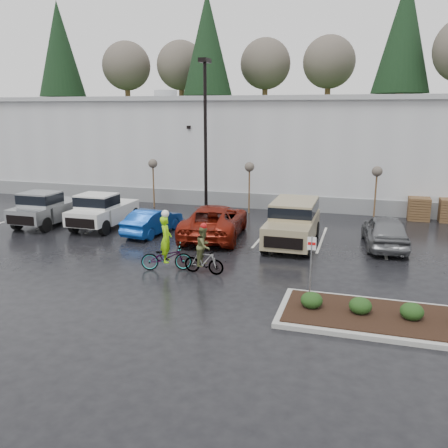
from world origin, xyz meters
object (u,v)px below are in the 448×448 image
(pallet_stack_a, at_px, (419,209))
(suv_tan, at_px, (292,223))
(lamppost, at_px, (205,121))
(car_blue, at_px, (153,221))
(cyclist_hivis, at_px, (166,252))
(fire_lane_sign, at_px, (311,259))
(pickup_silver, at_px, (51,207))
(pickup_white, at_px, (106,209))
(sapling_east, at_px, (377,174))
(car_grey, at_px, (385,231))
(cyclist_olive, at_px, (204,255))
(sapling_mid, at_px, (249,170))
(car_red, at_px, (215,221))
(sapling_west, at_px, (153,166))

(pallet_stack_a, relative_size, suv_tan, 0.26)
(lamppost, height_order, suv_tan, lamppost)
(lamppost, relative_size, car_blue, 2.29)
(cyclist_hivis, bearing_deg, lamppost, -8.71)
(fire_lane_sign, bearing_deg, lamppost, 123.46)
(pickup_silver, bearing_deg, pallet_stack_a, 19.05)
(fire_lane_sign, relative_size, pickup_white, 0.42)
(sapling_east, distance_m, car_grey, 5.86)
(pallet_stack_a, distance_m, pickup_silver, 21.26)
(cyclist_olive, bearing_deg, sapling_mid, 7.69)
(car_blue, xyz_separation_m, suv_tan, (7.28, 0.07, 0.37))
(pallet_stack_a, distance_m, car_blue, 15.47)
(sapling_mid, height_order, cyclist_olive, sapling_mid)
(fire_lane_sign, relative_size, suv_tan, 0.43)
(car_red, bearing_deg, pickup_silver, -6.86)
(car_red, bearing_deg, sapling_west, -50.66)
(car_grey, xyz_separation_m, cyclist_hivis, (-8.55, -5.99, -0.02))
(car_blue, relative_size, car_red, 0.67)
(pickup_silver, height_order, cyclist_olive, cyclist_olive)
(pallet_stack_a, bearing_deg, lamppost, -170.91)
(sapling_west, height_order, pallet_stack_a, sapling_west)
(sapling_west, height_order, sapling_east, same)
(pickup_silver, bearing_deg, sapling_mid, 30.47)
(fire_lane_sign, bearing_deg, suv_tan, 104.03)
(car_red, bearing_deg, cyclist_olive, 97.05)
(sapling_mid, relative_size, pickup_white, 0.62)
(fire_lane_sign, bearing_deg, pallet_stack_a, 71.19)
(suv_tan, bearing_deg, pickup_silver, 178.51)
(car_red, relative_size, cyclist_olive, 2.89)
(sapling_mid, bearing_deg, suv_tan, -59.74)
(lamppost, xyz_separation_m, pallet_stack_a, (12.50, 2.00, -5.01))
(lamppost, xyz_separation_m, fire_lane_sign, (7.80, -11.80, -4.28))
(sapling_mid, xyz_separation_m, pallet_stack_a, (10.00, 1.00, -2.05))
(fire_lane_sign, height_order, cyclist_hivis, cyclist_hivis)
(sapling_west, relative_size, pickup_white, 0.62)
(pickup_silver, bearing_deg, sapling_west, 58.81)
(fire_lane_sign, height_order, cyclist_olive, fire_lane_sign)
(pickup_silver, bearing_deg, suv_tan, -1.49)
(sapling_east, height_order, car_red, sapling_east)
(car_blue, xyz_separation_m, cyclist_olive, (4.60, -5.13, 0.11))
(suv_tan, xyz_separation_m, car_grey, (4.26, 0.79, -0.25))
(fire_lane_sign, distance_m, cyclist_hivis, 6.08)
(sapling_mid, relative_size, cyclist_hivis, 1.29)
(sapling_mid, height_order, car_grey, sapling_mid)
(cyclist_olive, bearing_deg, pallet_stack_a, -33.02)
(pallet_stack_a, xyz_separation_m, pickup_white, (-16.79, -6.59, 0.30))
(lamppost, distance_m, pickup_silver, 10.21)
(car_grey, distance_m, cyclist_olive, 9.17)
(lamppost, relative_size, sapling_east, 2.88)
(pickup_white, xyz_separation_m, cyclist_olive, (7.78, -5.91, -0.21))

